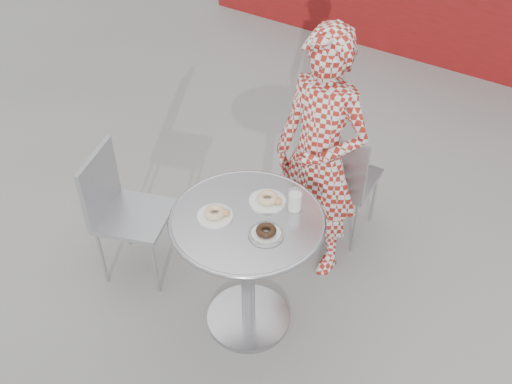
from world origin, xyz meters
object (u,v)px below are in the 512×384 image
Objects in this scene: bistro_table at (247,246)px; milk_cup at (295,201)px; seated_person at (320,159)px; plate_checker at (266,233)px; plate_near at (216,214)px; plate_far at (268,200)px; chair_left at (137,236)px; chair_far at (341,199)px.

bistro_table is 0.34m from milk_cup.
seated_person is 9.03× the size of plate_checker.
milk_cup reaches higher than plate_near.
seated_person is at bearing 104.54° from milk_cup.
plate_far reaches higher than bistro_table.
chair_left is at bearing -166.00° from plate_far.
milk_cup is at bearing 92.42° from chair_far.
milk_cup is (0.01, 0.23, 0.04)m from plate_checker.
chair_far is at bearing 80.55° from plate_near.
plate_checker is at bearing -16.87° from bistro_table.
bistro_table is at bearing 163.13° from plate_checker.
plate_near is 0.39m from milk_cup.
plate_near is at bearing -122.12° from plate_far.
chair_left is at bearing 44.94° from chair_far.
bistro_table is 4.61× the size of plate_checker.
seated_person is (-0.01, -0.32, 0.51)m from chair_far.
seated_person is at bearing 98.78° from plate_checker.
plate_near reaches higher than chair_left.
plate_checker is at bearing -110.60° from chair_left.
bistro_table is 0.95× the size of chair_far.
seated_person is 8.29× the size of plate_far.
bistro_table is 0.26m from plate_far.
chair_far reaches higher than bistro_table.
seated_person is (0.03, 0.63, 0.17)m from bistro_table.
plate_far is (-0.02, -0.48, 0.03)m from seated_person.
chair_left reaches higher than bistro_table.
seated_person is 0.46m from milk_cup.
plate_checker is at bearing 7.86° from plate_near.
seated_person is at bearing 77.05° from plate_near.
chair_left is 7.32× the size of milk_cup.
bistro_table is at bearing -128.75° from milk_cup.
plate_far is at bearing 57.88° from plate_near.
plate_near is (-0.15, -0.23, -0.00)m from plate_far.
bistro_table is at bearing -96.25° from plate_far.
seated_person is 0.68m from plate_checker.
bistro_table is 0.51× the size of seated_person.
plate_checker is at bearing -77.03° from seated_person.
milk_cup is (0.28, 0.27, 0.03)m from plate_near.
milk_cup is (0.13, 0.03, 0.03)m from plate_far.
seated_person is 0.48m from plate_far.
plate_far reaches higher than chair_far.
plate_checker is (0.10, -0.67, 0.03)m from seated_person.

